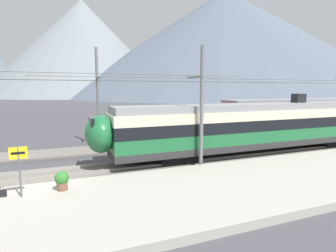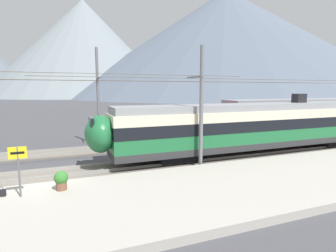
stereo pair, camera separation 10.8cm
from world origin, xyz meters
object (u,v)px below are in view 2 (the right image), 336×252
Objects in this scene: train_far_track at (322,113)px; catenary_mast_far_side at (98,96)px; handbag_near_sign at (2,193)px; catenary_mast_mid at (200,106)px; potted_plant_platform_edge at (61,179)px; platform_sign at (18,160)px; train_near_platform at (257,125)px.

catenary_mast_far_side is (-24.31, 1.83, 2.11)m from train_far_track.
train_far_track is at bearing -4.32° from catenary_mast_far_side.
catenary_mast_far_side is 12.76m from handbag_near_sign.
catenary_mast_mid is 53.57× the size of potted_plant_platform_edge.
potted_plant_platform_edge is at bearing -105.94° from catenary_mast_far_side.
platform_sign is (-4.75, -11.21, -2.38)m from catenary_mast_far_side.
train_near_platform is 0.88× the size of train_far_track.
potted_plant_platform_edge is at bearing -167.46° from catenary_mast_mid.
catenary_mast_mid is at bearing -159.27° from train_far_track.
potted_plant_platform_edge is (-8.02, -1.78, -3.06)m from catenary_mast_mid.
catenary_mast_far_side is at bearing 118.03° from catenary_mast_mid.
catenary_mast_mid is at bearing 9.09° from handbag_near_sign.
train_far_track is 0.59× the size of catenary_mast_far_side.
catenary_mast_mid is at bearing 11.85° from platform_sign.
train_near_platform is 11.27× the size of platform_sign.
catenary_mast_far_side reaches higher than train_near_platform.
catenary_mast_far_side is (-10.57, 7.52, 2.11)m from train_near_platform.
handbag_near_sign is at bearing 154.83° from platform_sign.
train_far_track is 24.47m from catenary_mast_far_side.
train_far_track is at bearing 22.48° from train_near_platform.
train_near_platform is at bearing 16.31° from catenary_mast_mid.
train_near_platform is 13.14m from catenary_mast_far_side.
catenary_mast_mid reaches higher than train_far_track.
platform_sign is 1.67m from handbag_near_sign.
train_near_platform and train_far_track have the same top height.
train_far_track is at bearing 20.73° from catenary_mast_mid.
train_near_platform is 14.19m from potted_plant_platform_edge.
catenary_mast_mid reaches higher than potted_plant_platform_edge.
train_near_platform is 14.87m from train_far_track.
potted_plant_platform_edge is at bearing -165.88° from train_near_platform.
catenary_mast_far_side reaches higher than handbag_near_sign.
train_near_platform is at bearing 11.68° from handbag_near_sign.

